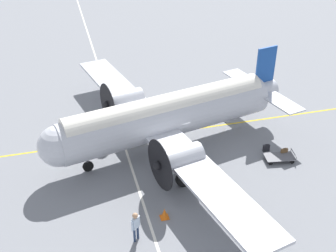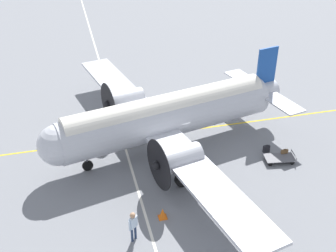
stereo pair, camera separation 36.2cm
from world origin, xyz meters
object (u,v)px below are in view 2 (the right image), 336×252
traffic_cone (163,213)px  suitcase_upright_spare (266,149)px  suitcase_near_door (284,153)px  crew_foreground (133,224)px  airliner_main (162,117)px  baggage_cart (280,158)px

traffic_cone → suitcase_upright_spare: bearing=-152.0°
suitcase_near_door → suitcase_upright_spare: bearing=-44.7°
crew_foreground → airliner_main: bearing=28.3°
airliner_main → suitcase_upright_spare: size_ratio=44.18×
airliner_main → traffic_cone: (1.58, 6.64, -2.28)m
airliner_main → crew_foreground: 8.70m
baggage_cart → suitcase_near_door: bearing=-135.0°
airliner_main → suitcase_near_door: 8.61m
crew_foreground → suitcase_upright_spare: crew_foreground is taller
suitcase_near_door → baggage_cart: suitcase_near_door is taller
airliner_main → baggage_cart: bearing=142.3°
airliner_main → suitcase_upright_spare: (-6.86, 2.14, -2.33)m
suitcase_upright_spare → baggage_cart: 1.29m
crew_foreground → suitcase_upright_spare: 11.81m
traffic_cone → airliner_main: bearing=-103.4°
crew_foreground → baggage_cart: crew_foreground is taller
crew_foreground → traffic_cone: (-1.85, -1.23, -0.83)m
suitcase_upright_spare → baggage_cart: size_ratio=0.26×
crew_foreground → suitcase_near_door: (-11.17, -4.86, -0.83)m
suitcase_upright_spare → traffic_cone: (8.45, 4.50, 0.04)m
baggage_cart → crew_foreground: bearing=31.8°
airliner_main → traffic_cone: size_ratio=38.15×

